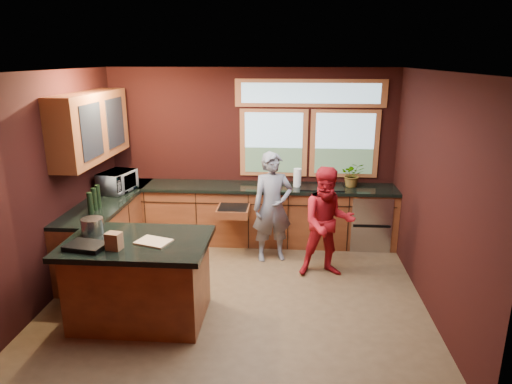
# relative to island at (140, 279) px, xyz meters

# --- Properties ---
(floor) EXTENTS (4.50, 4.50, 0.00)m
(floor) POSITION_rel_island_xyz_m (1.02, 0.63, -0.48)
(floor) COLOR brown
(floor) RESTS_ON ground
(room_shell) EXTENTS (4.52, 4.02, 2.71)m
(room_shell) POSITION_rel_island_xyz_m (0.43, 0.95, 1.32)
(room_shell) COLOR black
(room_shell) RESTS_ON ground
(back_counter) EXTENTS (4.50, 0.64, 0.93)m
(back_counter) POSITION_rel_island_xyz_m (1.22, 2.33, -0.01)
(back_counter) COLOR #552514
(back_counter) RESTS_ON floor
(left_counter) EXTENTS (0.64, 2.30, 0.93)m
(left_counter) POSITION_rel_island_xyz_m (-0.93, 1.48, -0.01)
(left_counter) COLOR #552514
(left_counter) RESTS_ON floor
(island) EXTENTS (1.55, 1.05, 0.95)m
(island) POSITION_rel_island_xyz_m (0.00, 0.00, 0.00)
(island) COLOR #552514
(island) RESTS_ON floor
(person_grey) EXTENTS (0.66, 0.52, 1.59)m
(person_grey) POSITION_rel_island_xyz_m (1.40, 1.69, 0.32)
(person_grey) COLOR slate
(person_grey) RESTS_ON floor
(person_red) EXTENTS (0.79, 0.65, 1.50)m
(person_red) POSITION_rel_island_xyz_m (2.15, 1.24, 0.27)
(person_red) COLOR #A5131A
(person_red) RESTS_ON floor
(microwave) EXTENTS (0.48, 0.62, 0.31)m
(microwave) POSITION_rel_island_xyz_m (-0.90, 1.85, 0.60)
(microwave) COLOR #999999
(microwave) RESTS_ON left_counter
(potted_plant) EXTENTS (0.34, 0.30, 0.38)m
(potted_plant) POSITION_rel_island_xyz_m (2.59, 2.38, 0.64)
(potted_plant) COLOR #999999
(potted_plant) RESTS_ON back_counter
(paper_towel) EXTENTS (0.12, 0.12, 0.28)m
(paper_towel) POSITION_rel_island_xyz_m (1.75, 2.33, 0.59)
(paper_towel) COLOR white
(paper_towel) RESTS_ON back_counter
(cutting_board) EXTENTS (0.41, 0.35, 0.02)m
(cutting_board) POSITION_rel_island_xyz_m (0.20, -0.05, 0.48)
(cutting_board) COLOR tan
(cutting_board) RESTS_ON island
(stock_pot) EXTENTS (0.24, 0.24, 0.18)m
(stock_pot) POSITION_rel_island_xyz_m (-0.55, 0.15, 0.56)
(stock_pot) COLOR #AFAFB4
(stock_pot) RESTS_ON island
(paper_bag) EXTENTS (0.17, 0.14, 0.18)m
(paper_bag) POSITION_rel_island_xyz_m (-0.15, -0.25, 0.56)
(paper_bag) COLOR brown
(paper_bag) RESTS_ON island
(black_tray) EXTENTS (0.44, 0.35, 0.05)m
(black_tray) POSITION_rel_island_xyz_m (-0.45, -0.25, 0.49)
(black_tray) COLOR black
(black_tray) RESTS_ON island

